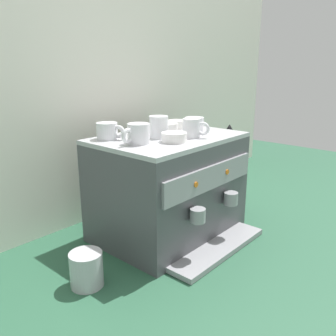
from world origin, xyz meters
TOP-DOWN VIEW (x-y plane):
  - ground_plane at (0.00, 0.00)m, footprint 4.00×4.00m
  - tiled_backsplash_wall at (0.00, 0.38)m, footprint 2.80×0.03m
  - espresso_machine at (0.00, -0.00)m, footprint 0.58×0.52m
  - ceramic_cup_0 at (-0.18, -0.01)m, footprint 0.12×0.08m
  - ceramic_cup_1 at (0.04, -0.09)m, footprint 0.07×0.10m
  - ceramic_cup_2 at (-0.05, 0.01)m, footprint 0.08×0.11m
  - ceramic_cup_3 at (0.11, -0.05)m, footprint 0.10×0.09m
  - ceramic_cup_4 at (-0.20, 0.13)m, footprint 0.08×0.11m
  - ceramic_bowl_0 at (-0.07, -0.09)m, footprint 0.09×0.09m
  - ceramic_bowl_1 at (0.17, 0.09)m, footprint 0.09×0.09m
  - ceramic_bowl_2 at (0.05, 0.07)m, footprint 0.11×0.11m
  - coffee_grinder at (0.44, -0.01)m, footprint 0.16×0.16m
  - milk_pitcher at (-0.46, -0.06)m, footprint 0.11×0.11m

SIDE VIEW (x-z plane):
  - ground_plane at x=0.00m, z-range 0.00..0.00m
  - milk_pitcher at x=-0.46m, z-range 0.00..0.12m
  - coffee_grinder at x=0.44m, z-range 0.00..0.41m
  - espresso_machine at x=0.00m, z-range 0.00..0.42m
  - ceramic_bowl_1 at x=0.17m, z-range 0.42..0.45m
  - ceramic_bowl_0 at x=-0.07m, z-range 0.42..0.45m
  - ceramic_bowl_2 at x=0.05m, z-range 0.42..0.45m
  - ceramic_cup_4 at x=-0.20m, z-range 0.42..0.48m
  - ceramic_cup_3 at x=0.11m, z-range 0.42..0.48m
  - ceramic_cup_0 at x=-0.18m, z-range 0.42..0.49m
  - ceramic_cup_1 at x=0.04m, z-range 0.42..0.49m
  - ceramic_cup_2 at x=-0.05m, z-range 0.42..0.50m
  - tiled_backsplash_wall at x=0.00m, z-range 0.00..1.19m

